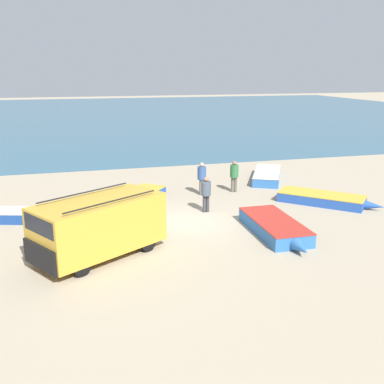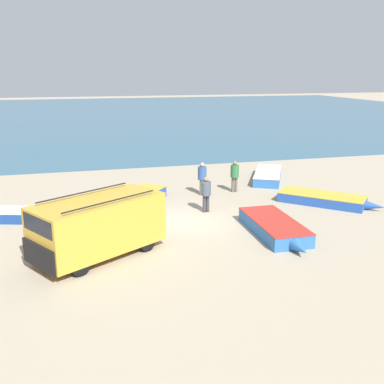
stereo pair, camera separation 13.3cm
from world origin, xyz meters
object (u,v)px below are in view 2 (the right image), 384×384
at_px(fishing_rowboat_4, 324,199).
at_px(fisherman_2, 206,191).
at_px(fishing_rowboat_3, 1,215).
at_px(fishing_rowboat_0, 268,175).
at_px(fisherman_0, 235,174).
at_px(fishing_rowboat_2, 275,228).
at_px(fishing_rowboat_1, 138,198).
at_px(fisherman_1, 202,176).
at_px(parked_van, 98,225).

bearing_deg(fishing_rowboat_4, fisherman_2, -138.42).
relative_size(fishing_rowboat_3, fisherman_2, 3.14).
bearing_deg(fishing_rowboat_3, fisherman_2, -170.89).
xyz_separation_m(fishing_rowboat_0, fishing_rowboat_3, (-14.88, -4.04, -0.03)).
bearing_deg(fisherman_0, fishing_rowboat_2, 6.93).
xyz_separation_m(fishing_rowboat_2, fisherman_0, (0.68, 6.70, 0.76)).
relative_size(fishing_rowboat_1, fisherman_1, 2.49).
distance_m(fishing_rowboat_4, fisherman_2, 6.22).
bearing_deg(fishing_rowboat_3, parked_van, 144.40).
distance_m(fishing_rowboat_2, fisherman_2, 4.15).
distance_m(parked_van, fishing_rowboat_0, 14.30).
height_order(fishing_rowboat_0, fisherman_2, fisherman_2).
relative_size(fishing_rowboat_1, fisherman_2, 2.58).
bearing_deg(parked_van, fisherman_1, -161.83).
height_order(fishing_rowboat_1, fishing_rowboat_2, fishing_rowboat_1).
bearing_deg(fisherman_0, fisherman_2, -27.11).
relative_size(parked_van, fishing_rowboat_3, 0.95).
distance_m(fishing_rowboat_1, fishing_rowboat_4, 9.44).
bearing_deg(fisherman_2, fishing_rowboat_0, -52.23).
relative_size(fishing_rowboat_1, fishing_rowboat_2, 0.91).
bearing_deg(parked_van, fishing_rowboat_1, -142.04).
bearing_deg(fisherman_2, fishing_rowboat_1, 47.98).
height_order(parked_van, fisherman_1, parked_van).
bearing_deg(fisherman_2, fisherman_1, -18.46).
relative_size(fishing_rowboat_1, fisherman_0, 2.53).
xyz_separation_m(fishing_rowboat_0, fisherman_1, (-4.91, -2.28, 0.78)).
xyz_separation_m(parked_van, fishing_rowboat_2, (7.15, 0.36, -0.89)).
height_order(fisherman_1, fisherman_2, fisherman_1).
relative_size(fisherman_1, fisherman_2, 1.03).
distance_m(fishing_rowboat_3, fishing_rowboat_4, 15.53).
distance_m(fishing_rowboat_1, fisherman_0, 5.64).
height_order(fishing_rowboat_4, fisherman_0, fisherman_0).
bearing_deg(fisherman_1, parked_van, -77.30).
bearing_deg(fishing_rowboat_2, fishing_rowboat_1, -138.94).
xyz_separation_m(fisherman_1, fisherman_2, (-0.68, -3.01, -0.04)).
distance_m(parked_van, fishing_rowboat_4, 12.04).
height_order(fishing_rowboat_2, fisherman_1, fisherman_1).
height_order(fishing_rowboat_1, fisherman_0, fisherman_0).
distance_m(fishing_rowboat_1, fishing_rowboat_3, 6.40).
bearing_deg(fishing_rowboat_3, fishing_rowboat_0, -147.99).
height_order(fishing_rowboat_1, fishing_rowboat_4, fishing_rowboat_1).
xyz_separation_m(parked_van, fishing_rowboat_1, (2.31, 6.15, -0.88)).
distance_m(fishing_rowboat_2, fisherman_1, 6.78).
distance_m(fishing_rowboat_1, fisherman_2, 3.73).
bearing_deg(fisherman_1, fishing_rowboat_2, -26.63).
height_order(fishing_rowboat_3, fisherman_1, fisherman_1).
height_order(fisherman_0, fisherman_1, fisherman_1).
bearing_deg(fishing_rowboat_3, fisherman_0, -154.43).
distance_m(fishing_rowboat_0, fishing_rowboat_2, 9.65).
bearing_deg(fishing_rowboat_3, fishing_rowboat_2, 173.25).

